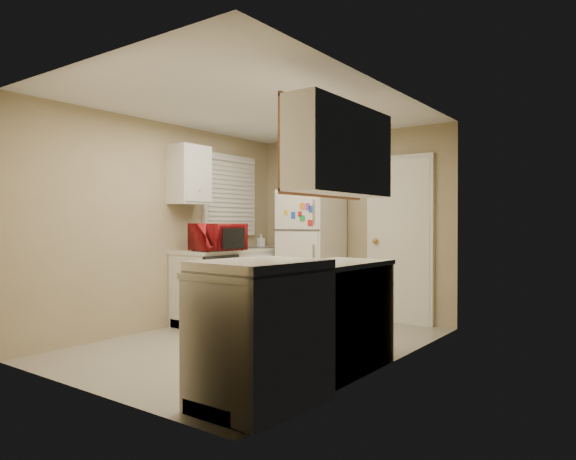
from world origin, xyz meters
The scene contains 19 objects.
floor centered at (0.00, 0.00, 0.00)m, with size 3.80×3.80×0.00m, color #B9B29C.
ceiling centered at (0.00, 0.00, 2.40)m, with size 3.80×3.80×0.00m, color white.
wall_left centered at (-1.40, 0.00, 1.20)m, with size 3.80×3.80×0.00m, color tan.
wall_right centered at (1.40, 0.00, 1.20)m, with size 3.80×3.80×0.00m, color tan.
wall_back centered at (0.00, 1.90, 1.20)m, with size 2.80×2.80×0.00m, color tan.
wall_front centered at (0.00, -1.90, 1.20)m, with size 2.80×2.80×0.00m, color tan.
left_counter centered at (-1.10, 0.90, 0.45)m, with size 0.60×1.80×0.90m, color silver.
dishwasher centered at (-0.81, 0.30, 0.49)m, with size 0.03×0.58×0.72m, color black.
sink centered at (-1.10, 1.05, 0.86)m, with size 0.54×0.74×0.16m, color gray.
microwave centered at (-0.90, 0.33, 1.05)m, with size 0.32×0.58×0.39m, color maroon.
soap_bottle centered at (-1.15, 1.44, 1.00)m, with size 0.08×0.08×0.18m, color beige.
window_blinds centered at (-1.36, 1.05, 1.60)m, with size 0.10×0.98×1.08m, color silver.
upper_cabinet_left centered at (-1.25, 0.22, 1.80)m, with size 0.30×0.45×0.70m, color silver.
refrigerator centered at (-0.37, 1.52, 0.83)m, with size 0.68×0.66×1.66m, color silver.
cabinet_over_fridge centered at (-0.40, 1.75, 2.00)m, with size 0.70×0.30×0.40m, color silver.
interior_door centered at (0.70, 1.86, 1.02)m, with size 0.86×0.06×2.08m, color silver.
right_counter centered at (1.10, -0.80, 0.45)m, with size 0.60×2.00×0.90m, color silver.
stove centered at (1.15, -1.38, 0.49)m, with size 0.65×0.81×0.98m, color silver.
upper_cabinet_right centered at (1.25, -0.50, 1.80)m, with size 0.30×1.20×0.70m, color silver.
Camera 1 is at (3.31, -4.02, 1.21)m, focal length 32.00 mm.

